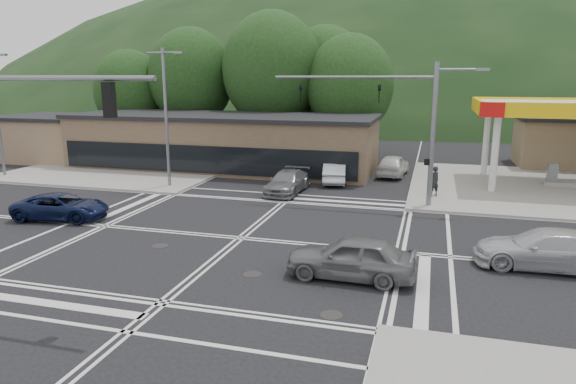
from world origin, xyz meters
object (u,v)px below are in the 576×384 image
(car_grey_center, at_px, (351,257))
(car_northbound, at_px, (287,182))
(pedestrian, at_px, (434,181))
(car_queue_a, at_px, (334,173))
(car_silver_east, at_px, (546,249))
(car_queue_b, at_px, (393,165))
(car_blue_west, at_px, (61,207))

(car_grey_center, xyz_separation_m, car_northbound, (-6.11, 12.90, -0.11))
(pedestrian, bearing_deg, car_queue_a, -61.04)
(car_grey_center, bearing_deg, pedestrian, 169.54)
(car_silver_east, distance_m, car_queue_b, 18.94)
(car_silver_east, distance_m, car_northbound, 16.45)
(car_blue_west, bearing_deg, car_silver_east, -101.30)
(car_blue_west, height_order, car_silver_east, car_silver_east)
(car_grey_center, bearing_deg, car_northbound, -153.62)
(car_queue_a, bearing_deg, car_blue_west, 38.02)
(pedestrian, bearing_deg, car_grey_center, 40.75)
(car_queue_b, height_order, car_northbound, car_queue_b)
(car_queue_b, distance_m, car_northbound, 9.73)
(car_queue_a, relative_size, pedestrian, 2.38)
(car_blue_west, bearing_deg, car_grey_center, -112.99)
(car_blue_west, height_order, car_northbound, car_northbound)
(car_northbound, distance_m, pedestrian, 9.02)
(car_grey_center, height_order, pedestrian, pedestrian)
(car_blue_west, distance_m, car_queue_a, 17.60)
(car_northbound, bearing_deg, car_silver_east, -35.08)
(car_queue_b, relative_size, pedestrian, 2.59)
(car_grey_center, distance_m, car_queue_b, 20.56)
(car_blue_west, relative_size, car_queue_a, 1.11)
(car_silver_east, height_order, pedestrian, pedestrian)
(car_blue_west, height_order, pedestrian, pedestrian)
(car_queue_b, xyz_separation_m, pedestrian, (2.95, -6.61, 0.26))
(car_silver_east, height_order, car_queue_a, car_silver_east)
(car_grey_center, distance_m, car_queue_a, 17.25)
(car_silver_east, bearing_deg, car_queue_b, -158.15)
(car_queue_a, distance_m, pedestrian, 7.26)
(car_grey_center, bearing_deg, car_queue_a, -166.16)
(pedestrian, bearing_deg, car_blue_west, -9.07)
(car_queue_b, distance_m, pedestrian, 7.24)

